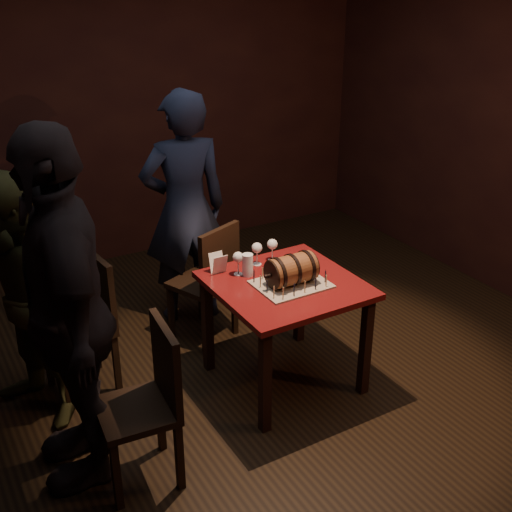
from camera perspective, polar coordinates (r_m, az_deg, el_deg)
name	(u,v)px	position (r m, az deg, el deg)	size (l,w,h in m)	color
room_shell	(261,189)	(3.79, 0.49, 5.95)	(5.04, 5.04, 2.80)	black
pub_table	(285,297)	(4.16, 2.61, -3.70)	(0.90, 0.90, 0.75)	#4E0D0F
cake_board	(291,284)	(4.07, 3.15, -2.52)	(0.45, 0.35, 0.01)	gray
barrel_cake	(292,270)	(4.03, 3.18, -1.23)	(0.36, 0.21, 0.21)	brown
birthday_candles	(291,278)	(4.05, 3.16, -1.93)	(0.40, 0.30, 0.09)	#EACF8C
wine_glass_left	(238,258)	(4.16, -1.60, -0.20)	(0.07, 0.07, 0.16)	silver
wine_glass_mid	(257,249)	(4.29, 0.08, 0.64)	(0.07, 0.07, 0.16)	silver
wine_glass_right	(272,245)	(4.35, 1.46, 0.97)	(0.07, 0.07, 0.16)	silver
pint_of_ale	(248,265)	(4.16, -0.75, -0.83)	(0.07, 0.07, 0.15)	silver
menu_card	(218,264)	(4.21, -3.38, -0.68)	(0.10, 0.05, 0.13)	white
chair_back	(210,277)	(4.69, -4.12, -1.89)	(0.52, 0.52, 0.93)	black
chair_left_rear	(88,317)	(4.31, -14.69, -5.26)	(0.44, 0.44, 0.93)	black
chair_left_front	(150,396)	(3.52, -9.40, -12.18)	(0.44, 0.44, 0.93)	black
person_back	(185,210)	(4.89, -6.35, 4.13)	(0.66, 0.44, 1.82)	#1B2036
person_left_rear	(25,306)	(3.98, -19.85, -4.21)	(0.77, 0.60, 1.58)	#3A3B1D
person_left_front	(67,312)	(3.42, -16.47, -4.80)	(1.16, 0.48, 1.98)	black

